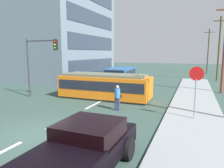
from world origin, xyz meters
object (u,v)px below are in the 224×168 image
city_bus (121,75)px  stop_sign (196,82)px  parked_sedan_far (98,75)px  streetcar_tram (105,86)px  utility_pole_far (219,48)px  traffic_light_mast (39,56)px  utility_pole_distant (208,51)px  parked_sedan_mid (80,82)px  pickup_truck_parked (82,151)px  pedestrian_crossing (117,96)px

city_bus → stop_sign: stop_sign is taller
parked_sedan_far → stop_sign: bearing=-48.1°
streetcar_tram → stop_sign: 7.81m
city_bus → utility_pole_far: size_ratio=0.66×
streetcar_tram → stop_sign: size_ratio=2.60×
traffic_light_mast → utility_pole_distant: (14.01, 27.52, 0.68)m
streetcar_tram → parked_sedan_mid: (-4.68, 3.96, -0.44)m
pickup_truck_parked → streetcar_tram: bearing=109.9°
parked_sedan_mid → parked_sedan_far: bearing=98.0°
pedestrian_crossing → utility_pole_distant: 29.75m
city_bus → traffic_light_mast: size_ratio=1.13×
streetcar_tram → parked_sedan_mid: bearing=139.7°
pickup_truck_parked → parked_sedan_mid: pickup_truck_parked is taller
pickup_truck_parked → city_bus: bearing=105.7°
pedestrian_crossing → parked_sedan_far: (-7.83, 13.55, -0.32)m
stop_sign → utility_pole_distant: bearing=86.0°
utility_pole_far → utility_pole_distant: size_ratio=1.07×
utility_pole_far → utility_pole_distant: 9.95m
streetcar_tram → pedestrian_crossing: (2.22, -3.03, -0.12)m
pedestrian_crossing → utility_pole_distant: utility_pole_distant is taller
pickup_truck_parked → parked_sedan_far: 22.80m
utility_pole_far → utility_pole_distant: utility_pole_far is taller
parked_sedan_far → utility_pole_distant: 21.37m
pedestrian_crossing → traffic_light_mast: bearing=170.0°
pedestrian_crossing → parked_sedan_far: size_ratio=0.40×
parked_sedan_mid → utility_pole_distant: size_ratio=0.57×
streetcar_tram → parked_sedan_mid: size_ratio=1.66×
pickup_truck_parked → traffic_light_mast: (-8.81, 8.54, 2.67)m
pedestrian_crossing → utility_pole_distant: (6.71, 28.81, 3.21)m
city_bus → parked_sedan_far: 4.62m
utility_pole_far → stop_sign: bearing=-98.2°
parked_sedan_mid → city_bus: bearing=54.6°
pedestrian_crossing → streetcar_tram: bearing=126.3°
city_bus → streetcar_tram: bearing=-79.8°
streetcar_tram → traffic_light_mast: size_ratio=1.52×
streetcar_tram → utility_pole_distant: bearing=70.9°
parked_sedan_mid → traffic_light_mast: size_ratio=0.92×
streetcar_tram → stop_sign: (6.92, -3.43, 1.13)m
parked_sedan_far → traffic_light_mast: size_ratio=0.84×
pickup_truck_parked → stop_sign: stop_sign is taller
city_bus → pedestrian_crossing: size_ratio=3.34×
parked_sedan_mid → utility_pole_far: 19.06m
streetcar_tram → utility_pole_far: size_ratio=0.88×
parked_sedan_far → utility_pole_far: (15.31, 5.35, 3.81)m
pedestrian_crossing → parked_sedan_mid: bearing=134.6°
stop_sign → utility_pole_far: 19.62m
pickup_truck_parked → utility_pole_far: (5.98, 26.15, 3.64)m
pedestrian_crossing → traffic_light_mast: traffic_light_mast is taller
parked_sedan_far → traffic_light_mast: (0.53, -12.26, 2.85)m
stop_sign → city_bus: bearing=125.5°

